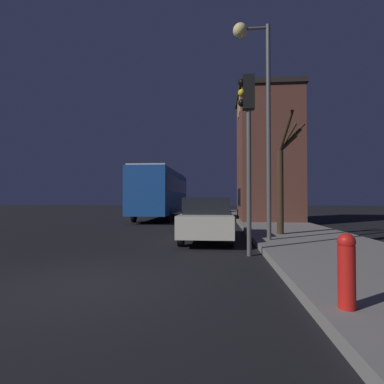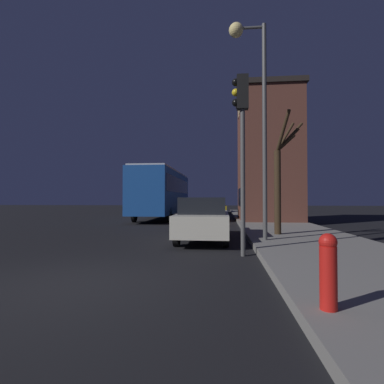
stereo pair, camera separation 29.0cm
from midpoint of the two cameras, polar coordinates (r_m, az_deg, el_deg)
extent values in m
plane|color=black|center=(5.76, -20.62, -16.24)|extent=(120.00, 120.00, 0.00)
cube|color=brown|center=(19.56, 13.76, 6.33)|extent=(3.53, 4.60, 7.77)
cube|color=black|center=(20.48, 13.70, 17.59)|extent=(3.77, 4.84, 0.30)
cube|color=black|center=(18.58, 8.65, -0.98)|extent=(0.03, 0.70, 1.10)
cube|color=black|center=(19.81, 8.41, -1.00)|extent=(0.03, 0.70, 1.10)
cube|color=#E5C67F|center=(19.48, 8.59, 16.25)|extent=(0.03, 0.70, 1.10)
cube|color=#E5C67F|center=(20.66, 8.36, 15.22)|extent=(0.03, 0.70, 1.10)
cylinder|color=#4C4C4C|center=(10.13, 13.56, 11.18)|extent=(0.14, 0.14, 6.99)
cylinder|color=#4C4C4C|center=(11.30, 10.90, 28.29)|extent=(0.90, 0.09, 0.09)
sphere|color=#F9E08C|center=(11.24, 8.32, 28.15)|extent=(0.47, 0.47, 0.47)
cylinder|color=#4C4C4C|center=(7.95, 9.78, 1.82)|extent=(0.12, 0.12, 3.85)
cube|color=black|center=(8.42, 9.71, 18.17)|extent=(0.30, 0.24, 0.90)
sphere|color=black|center=(8.50, 8.42, 19.91)|extent=(0.20, 0.20, 0.20)
sphere|color=yellow|center=(8.41, 8.43, 18.19)|extent=(0.20, 0.20, 0.20)
sphere|color=black|center=(8.32, 8.43, 16.44)|extent=(0.20, 0.20, 0.20)
cylinder|color=#382819|center=(11.59, 15.76, -0.06)|extent=(0.25, 0.25, 3.10)
cylinder|color=#382819|center=(12.17, 17.20, 8.89)|extent=(0.89, 0.79, 0.79)
cylinder|color=#382819|center=(11.96, 17.87, 9.90)|extent=(1.02, 0.23, 1.10)
cylinder|color=#382819|center=(11.44, 16.74, 11.02)|extent=(0.40, 1.00, 1.35)
cylinder|color=#382819|center=(11.81, 17.11, 9.93)|extent=(0.66, 0.22, 1.04)
cylinder|color=#382819|center=(11.91, 17.56, 9.40)|extent=(0.87, 0.18, 0.88)
cube|color=#194793|center=(22.56, -6.04, -0.12)|extent=(2.42, 11.35, 2.92)
cube|color=black|center=(22.58, -6.04, 1.22)|extent=(2.44, 10.44, 1.05)
cube|color=#B2B2B2|center=(22.64, -6.04, 3.74)|extent=(2.30, 10.78, 0.12)
cylinder|color=black|center=(26.05, -2.08, -3.49)|extent=(0.18, 0.96, 0.96)
cylinder|color=black|center=(26.41, -6.93, -3.45)|extent=(0.18, 0.96, 0.96)
cylinder|color=black|center=(18.75, -4.81, -4.36)|extent=(0.18, 0.96, 0.96)
cylinder|color=black|center=(19.26, -11.43, -4.26)|extent=(0.18, 0.96, 0.96)
cube|color=beige|center=(10.84, 2.14, -5.77)|extent=(1.71, 4.58, 0.68)
cube|color=black|center=(10.58, 2.08, -2.55)|extent=(1.51, 2.38, 0.55)
cylinder|color=black|center=(12.34, 6.05, -6.80)|extent=(0.18, 0.61, 0.61)
cylinder|color=black|center=(12.41, -1.10, -6.78)|extent=(0.18, 0.61, 0.61)
cylinder|color=black|center=(9.39, 6.44, -8.56)|extent=(0.18, 0.61, 0.61)
cylinder|color=black|center=(9.47, -2.98, -8.50)|extent=(0.18, 0.61, 0.61)
cube|color=olive|center=(21.37, 3.54, -3.53)|extent=(1.83, 4.79, 0.73)
cube|color=black|center=(21.12, 3.52, -1.91)|extent=(1.61, 2.49, 0.48)
cylinder|color=black|center=(22.94, 5.70, -4.28)|extent=(0.18, 0.57, 0.57)
cylinder|color=black|center=(22.98, 1.57, -4.28)|extent=(0.18, 0.57, 0.57)
cylinder|color=black|center=(19.83, 5.83, -4.76)|extent=(0.18, 0.57, 0.57)
cylinder|color=black|center=(19.87, 1.05, -4.76)|extent=(0.18, 0.57, 0.57)
cube|color=#B7BABF|center=(30.70, 3.98, -2.88)|extent=(1.77, 4.32, 0.59)
cube|color=black|center=(30.47, 3.97, -1.79)|extent=(1.56, 2.25, 0.58)
cylinder|color=black|center=(32.11, 5.44, -3.34)|extent=(0.18, 0.65, 0.65)
cylinder|color=black|center=(32.13, 2.60, -3.34)|extent=(0.18, 0.65, 0.65)
cylinder|color=black|center=(29.30, 5.50, -3.54)|extent=(0.18, 0.65, 0.65)
cylinder|color=black|center=(29.33, 2.38, -3.54)|extent=(0.18, 0.65, 0.65)
cylinder|color=red|center=(4.10, 25.52, -14.46)|extent=(0.20, 0.20, 0.75)
sphere|color=red|center=(4.02, 25.47, -8.55)|extent=(0.21, 0.21, 0.21)
camera|label=1|loc=(0.15, -90.46, 0.01)|focal=28.00mm
camera|label=2|loc=(0.15, 89.54, -0.01)|focal=28.00mm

